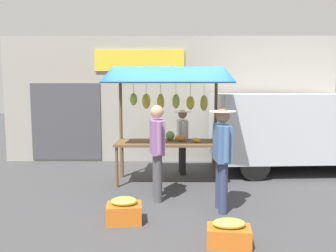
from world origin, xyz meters
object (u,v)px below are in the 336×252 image
Objects in this scene: produce_crate_near at (124,211)px; parked_van at (299,125)px; shopper_with_ponytail at (222,151)px; vendor_with_sunhat at (182,137)px; market_stall at (169,110)px; shopper_with_shopping_bag at (157,145)px; produce_crate_side at (229,234)px.

parked_van is at bearing -139.43° from produce_crate_near.
vendor_with_sunhat is at bearing 9.50° from shopper_with_ponytail.
market_stall is at bearing 23.01° from shopper_with_ponytail.
shopper_with_shopping_bag is at bearing 59.36° from shopper_with_ponytail.
shopper_with_ponytail is at bearing 46.81° from parked_van.
vendor_with_sunhat is 3.81m from produce_crate_side.
vendor_with_sunhat is 0.34× the size of parked_van.
shopper_with_shopping_bag is at bearing 80.40° from market_stall.
parked_van is at bearing -42.94° from shopper_with_ponytail.
vendor_with_sunhat is at bearing -24.25° from shopper_with_shopping_bag.
market_stall is 1.34m from shopper_with_shopping_bag.
produce_crate_near is (0.98, 2.97, -0.70)m from vendor_with_sunhat.
market_stall is 4.23× the size of produce_crate_side.
shopper_with_shopping_bag is at bearing -113.17° from produce_crate_near.
shopper_with_ponytail is at bearing -126.33° from shopper_with_shopping_bag.
shopper_with_shopping_bag is at bearing 29.70° from parked_van.
parked_van is at bearing -65.73° from shopper_with_shopping_bag.
parked_van is (-2.29, -2.76, 0.12)m from shopper_with_ponytail.
produce_crate_near is (0.46, 1.07, -0.82)m from shopper_with_shopping_bag.
vendor_with_sunhat is 1.97m from shopper_with_shopping_bag.
produce_crate_side is at bearing 172.62° from shopper_with_ponytail.
market_stall reaches higher than shopper_with_shopping_bag.
market_stall is 1.66× the size of vendor_with_sunhat.
shopper_with_shopping_bag is (0.52, 1.90, 0.13)m from vendor_with_sunhat.
market_stall is 0.55× the size of parked_van.
produce_crate_side is (2.38, 4.02, -0.96)m from parked_van.
shopper_with_shopping_bag is 2.90× the size of produce_crate_side.
shopper_with_shopping_bag reaches higher than produce_crate_side.
shopper_with_ponytail is (-0.56, 2.46, 0.13)m from vendor_with_sunhat.
market_stall reaches higher than produce_crate_side.
parked_van is at bearing -162.46° from market_stall.
shopper_with_ponytail reaches higher than vendor_with_sunhat.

